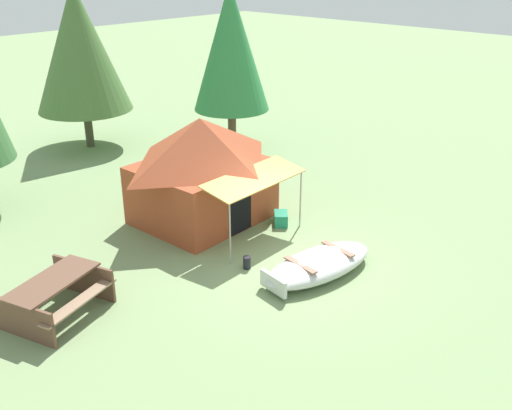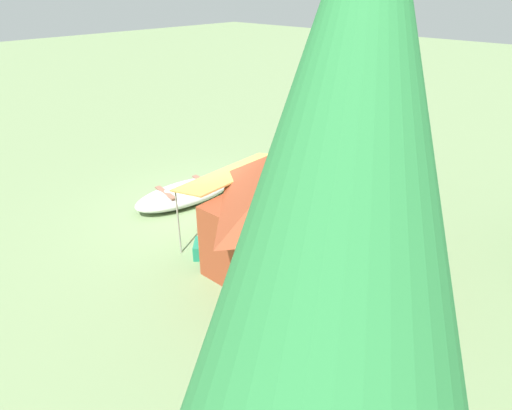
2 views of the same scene
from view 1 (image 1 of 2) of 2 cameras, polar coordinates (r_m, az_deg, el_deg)
name	(u,v)px [view 1 (image 1 of 2)]	position (r m, az deg, el deg)	size (l,w,h in m)	color
ground_plane	(288,261)	(13.06, 3.09, -5.46)	(80.00, 80.00, 0.00)	#778F5F
beached_rowboat	(319,264)	(12.48, 6.12, -5.77)	(2.90, 1.53, 0.47)	silver
canvas_cabin_tent	(202,168)	(14.56, -5.32, 3.58)	(3.35, 3.70, 2.64)	#994024
picnic_table	(54,293)	(11.65, -19.08, -8.07)	(2.17, 1.95, 0.75)	brown
cooler_box	(281,219)	(14.66, 2.44, -1.33)	(0.49, 0.33, 0.31)	#1F855E
fuel_can	(247,263)	(12.69, -0.89, -5.62)	(0.17, 0.17, 0.28)	black
pine_tree_back_left	(79,48)	(20.68, -16.83, 14.43)	(3.15, 3.15, 5.44)	#434230
pine_tree_back_right	(231,47)	(19.57, -2.48, 15.08)	(2.50, 2.50, 5.47)	brown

